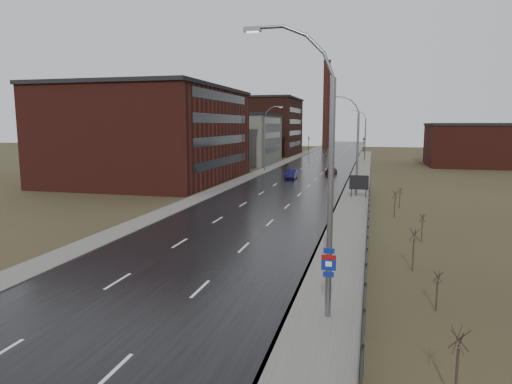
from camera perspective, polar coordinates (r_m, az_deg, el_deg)
The scene contains 26 objects.
ground at distance 21.07m, azimuth -17.12°, elevation -14.80°, with size 320.00×320.00×0.00m, color #2D2819.
road at distance 77.55m, azimuth 6.50°, elevation 2.33°, with size 14.00×300.00×0.06m, color black.
sidewalk_right at distance 52.09m, azimuth 12.14°, elevation -0.70°, with size 3.20×180.00×0.18m, color #595651.
curb_right at distance 52.16m, azimuth 10.47°, elevation -0.64°, with size 0.16×180.00×0.18m, color slate.
sidewalk_left at distance 79.06m, azimuth 0.59°, elevation 2.52°, with size 2.40×260.00×0.12m, color #595651.
warehouse_near at distance 68.98m, azimuth -12.89°, elevation 7.03°, with size 22.44×28.56×13.50m.
warehouse_mid at distance 98.63m, azimuth -2.48°, elevation 6.71°, with size 16.32×20.40×10.50m.
warehouse_far at distance 128.82m, azimuth -0.77°, elevation 8.23°, with size 26.52×24.48×15.50m.
building_right at distance 100.50m, azimuth 25.80°, elevation 5.35°, with size 18.36×16.32×8.50m.
smokestack at distance 167.39m, azimuth 8.78°, elevation 10.83°, with size 2.70×2.70×30.70m.
streetlight_main at distance 18.64m, azimuth 8.35°, elevation 1.81°, with size 3.91×0.29×12.11m.
streetlight_right_mid at distance 52.51m, azimuth 12.27°, elevation 5.68°, with size 3.36×0.28×11.35m.
streetlight_left at distance 80.51m, azimuth 1.29°, elevation 6.75°, with size 3.36×0.28×11.35m.
streetlight_right_far at distance 106.47m, azimuth 13.34°, elevation 6.93°, with size 3.36×0.28×11.35m.
guardrail at distance 35.53m, azimuth 13.86°, elevation -3.96°, with size 0.10×53.05×1.10m.
shrub_a at distance 15.24m, azimuth 23.85°, elevation -19.18°, with size 0.58×0.61×2.43m.
shrub_b at distance 22.07m, azimuth 21.69°, elevation -11.27°, with size 0.44×0.46×1.82m.
shrub_c at distance 27.21m, azimuth 19.08°, elevation -6.66°, with size 0.58×0.62×2.47m.
shrub_d at distance 34.01m, azimuth 20.05°, elevation -4.14°, with size 0.49×0.51×2.04m.
shrub_e at distance 42.31m, azimuth 16.96°, elevation -1.34°, with size 0.57×0.60×2.40m.
shrub_f at distance 47.11m, azimuth 17.54°, elevation -0.63°, with size 0.49×0.52×2.05m.
billboard at distance 51.76m, azimuth 12.74°, elevation 1.09°, with size 2.09×0.17×2.64m.
traffic_light_left at distance 137.70m, azimuth 6.63°, elevation 6.87°, with size 0.58×2.73×5.30m.
traffic_light_right at distance 136.49m, azimuth 13.34°, elevation 6.69°, with size 0.58×2.73×5.30m.
car_near at distance 69.29m, azimuth 4.42°, elevation 2.20°, with size 1.50×4.30×1.42m, color #0F0B3B.
car_far at distance 76.25m, azimuth 9.38°, elevation 2.64°, with size 1.55×3.85×1.31m, color #48100C.
Camera 1 is at (10.36, -16.43, 8.17)m, focal length 32.00 mm.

